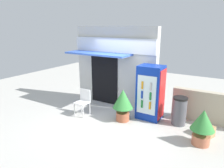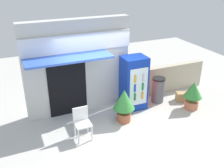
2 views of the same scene
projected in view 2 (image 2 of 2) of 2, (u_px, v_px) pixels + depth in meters
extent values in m
plane|color=beige|center=(113.00, 129.00, 7.47)|extent=(16.00, 16.00, 0.00)
cube|color=silver|center=(78.00, 67.00, 7.94)|extent=(3.29, 0.30, 2.94)
cube|color=white|center=(78.00, 43.00, 7.44)|extent=(3.29, 0.08, 0.52)
cube|color=blue|center=(68.00, 58.00, 7.11)|extent=(2.42, 0.83, 0.06)
cube|color=black|center=(67.00, 86.00, 7.87)|extent=(1.18, 0.03, 1.94)
cube|color=#0C2D9E|center=(134.00, 83.00, 8.29)|extent=(0.76, 0.63, 1.76)
cube|color=silver|center=(139.00, 87.00, 8.02)|extent=(0.61, 0.02, 1.23)
cube|color=red|center=(144.00, 81.00, 8.43)|extent=(0.02, 0.57, 1.58)
cylinder|color=#196B2D|center=(135.00, 97.00, 8.09)|extent=(0.06, 0.06, 0.24)
cylinder|color=orange|center=(142.00, 95.00, 8.18)|extent=(0.06, 0.06, 0.24)
cylinder|color=#1938A5|center=(135.00, 88.00, 7.95)|extent=(0.06, 0.06, 0.24)
cylinder|color=#196B2D|center=(143.00, 86.00, 8.05)|extent=(0.06, 0.06, 0.24)
cylinder|color=orange|center=(135.00, 79.00, 7.82)|extent=(0.06, 0.06, 0.24)
cylinder|color=#B2B2B7|center=(143.00, 77.00, 7.92)|extent=(0.06, 0.06, 0.24)
cylinder|color=white|center=(79.00, 137.00, 6.79)|extent=(0.04, 0.04, 0.43)
cylinder|color=white|center=(92.00, 133.00, 6.93)|extent=(0.04, 0.04, 0.43)
cylinder|color=white|center=(75.00, 129.00, 7.10)|extent=(0.04, 0.04, 0.43)
cylinder|color=white|center=(88.00, 126.00, 7.23)|extent=(0.04, 0.04, 0.43)
cube|color=white|center=(83.00, 124.00, 6.92)|extent=(0.42, 0.43, 0.04)
cube|color=white|center=(80.00, 114.00, 6.98)|extent=(0.42, 0.04, 0.40)
cylinder|color=#AD5B3D|center=(124.00, 117.00, 7.83)|extent=(0.43, 0.43, 0.28)
cylinder|color=brown|center=(124.00, 110.00, 7.74)|extent=(0.05, 0.05, 0.15)
cone|color=#388C3D|center=(124.00, 99.00, 7.58)|extent=(0.64, 0.64, 0.60)
cylinder|color=#BC6B4C|center=(191.00, 105.00, 8.53)|extent=(0.44, 0.44, 0.26)
cylinder|color=brown|center=(192.00, 99.00, 8.44)|extent=(0.05, 0.05, 0.15)
cone|color=#388C3D|center=(193.00, 90.00, 8.30)|extent=(0.60, 0.60, 0.53)
cylinder|color=#595960|center=(158.00, 91.00, 8.84)|extent=(0.42, 0.42, 0.82)
cylinder|color=black|center=(159.00, 79.00, 8.65)|extent=(0.44, 0.44, 0.06)
cube|color=#B7AD93|center=(171.00, 78.00, 9.64)|extent=(2.61, 0.24, 1.01)
cube|color=tan|center=(182.00, 97.00, 9.00)|extent=(0.48, 0.41, 0.31)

